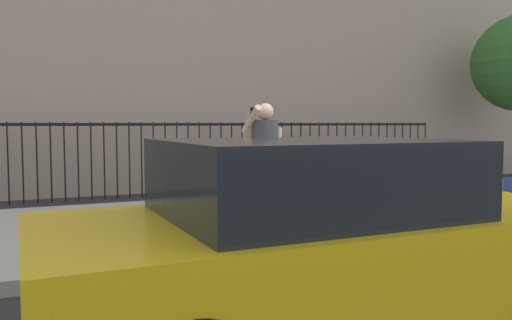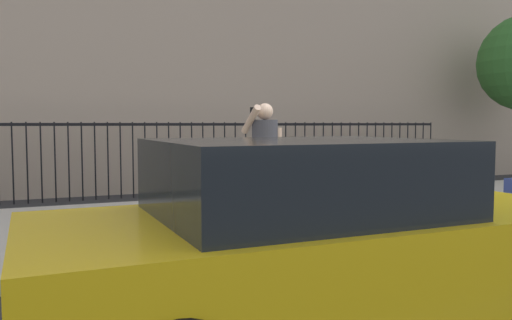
% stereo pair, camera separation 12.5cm
% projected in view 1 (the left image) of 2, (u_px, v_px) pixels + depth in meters
% --- Properties ---
extents(ground_plane, '(60.00, 60.00, 0.00)m').
position_uv_depth(ground_plane, '(378.00, 252.00, 6.32)').
color(ground_plane, '#28282B').
extents(sidewalk, '(28.00, 4.40, 0.15)m').
position_uv_depth(sidewalk, '(293.00, 217.00, 8.32)').
color(sidewalk, '#B2ADA3').
rests_on(sidewalk, ground).
extents(iron_fence, '(12.03, 0.04, 1.60)m').
position_uv_depth(iron_fence, '(216.00, 148.00, 11.63)').
color(iron_fence, black).
rests_on(iron_fence, ground).
extents(taxi_yellow, '(4.23, 1.92, 1.45)m').
position_uv_depth(taxi_yellow, '(326.00, 241.00, 3.81)').
color(taxi_yellow, yellow).
rests_on(taxi_yellow, ground).
extents(pedestrian_on_phone, '(0.65, 0.49, 1.68)m').
position_uv_depth(pedestrian_on_phone, '(267.00, 157.00, 6.86)').
color(pedestrian_on_phone, beige).
rests_on(pedestrian_on_phone, sidewalk).
extents(street_bench, '(1.60, 0.45, 0.95)m').
position_uv_depth(street_bench, '(407.00, 168.00, 10.65)').
color(street_bench, brown).
rests_on(street_bench, sidewalk).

